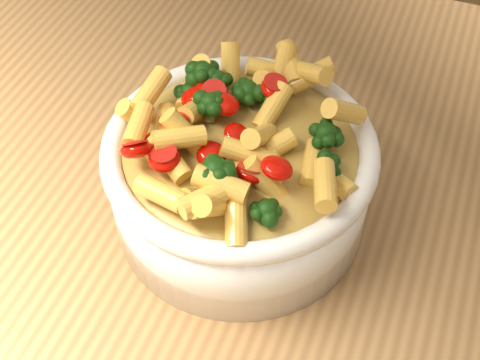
% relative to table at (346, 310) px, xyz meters
% --- Properties ---
extents(table, '(1.20, 0.80, 0.90)m').
position_rel_table_xyz_m(table, '(0.00, 0.00, 0.00)').
color(table, '#B1814B').
rests_on(table, ground).
extents(serving_bowl, '(0.22, 0.22, 0.10)m').
position_rel_table_xyz_m(serving_bowl, '(-0.11, -0.00, 0.15)').
color(serving_bowl, white).
rests_on(serving_bowl, table).
extents(pasta_salad, '(0.18, 0.18, 0.04)m').
position_rel_table_xyz_m(pasta_salad, '(-0.11, -0.00, 0.21)').
color(pasta_salad, '#FFCB50').
rests_on(pasta_salad, serving_bowl).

